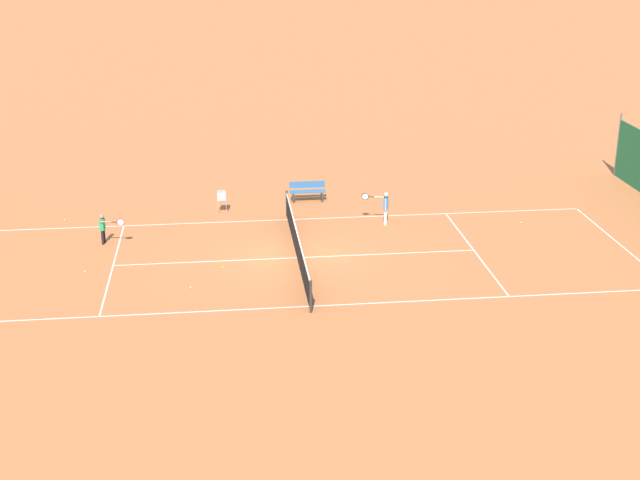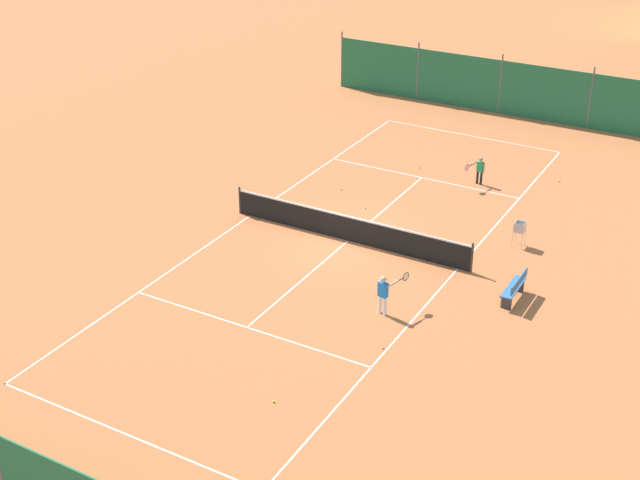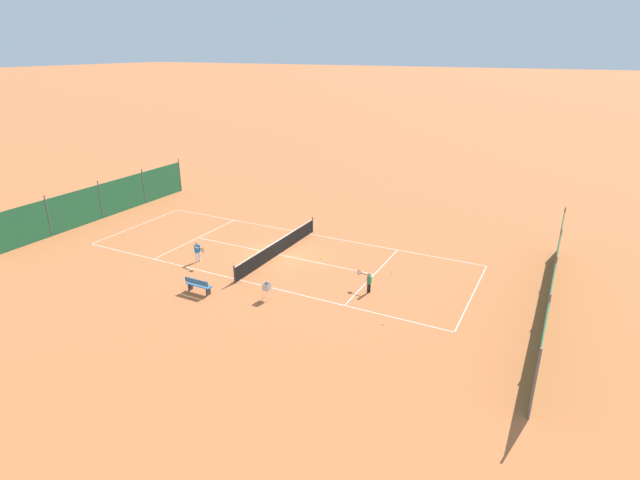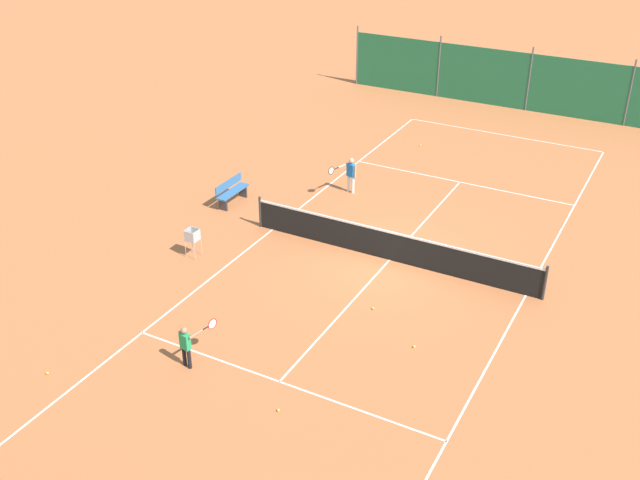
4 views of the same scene
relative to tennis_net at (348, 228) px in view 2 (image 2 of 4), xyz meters
The scene contains 15 objects.
ground_plane 0.50m from the tennis_net, ahead, with size 600.00×600.00×0.00m, color #BC6638.
court_line_markings 0.50m from the tennis_net, ahead, with size 8.25×23.85×0.01m.
tennis_net is the anchor object (origin of this frame).
windscreen_fence_far 15.52m from the tennis_net, 90.00° to the left, with size 17.28×0.08×2.90m.
player_far_baseline 7.25m from the tennis_net, 72.21° to the left, with size 0.53×0.94×1.14m.
player_near_service 4.88m from the tennis_net, 49.50° to the right, with size 0.66×1.01×1.30m.
tennis_ball_mid_court 2.76m from the tennis_net, 104.17° to the left, with size 0.07×0.07×0.07m, color #CCE033.
tennis_ball_alley_right 10.09m from the tennis_net, 60.42° to the left, with size 0.07×0.07×0.07m, color #CCE033.
tennis_ball_by_net_right 7.32m from the tennis_net, 93.95° to the left, with size 0.07×0.07×0.07m, color #CCE033.
tennis_ball_alley_left 6.74m from the tennis_net, 53.73° to the right, with size 0.07×0.07×0.07m, color #CCE033.
tennis_ball_by_net_left 4.36m from the tennis_net, 121.64° to the left, with size 0.07×0.07×0.07m, color #CCE033.
tennis_ball_service_box 10.45m from the tennis_net, 111.72° to the left, with size 0.07×0.07×0.07m, color #CCE033.
tennis_ball_far_corner 9.41m from the tennis_net, 74.02° to the right, with size 0.07×0.07×0.07m, color #CCE033.
ball_hopper 5.89m from the tennis_net, 25.96° to the left, with size 0.36×0.36×0.89m.
courtside_bench 6.42m from the tennis_net, ahead, with size 0.36×1.50×0.84m.
Camera 2 is at (12.78, -24.61, 14.36)m, focal length 50.00 mm.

